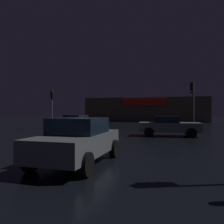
% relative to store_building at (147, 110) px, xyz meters
% --- Properties ---
extents(ground_plane, '(120.00, 120.00, 0.00)m').
position_rel_store_building_xyz_m(ground_plane, '(-0.72, -28.77, -2.11)').
color(ground_plane, black).
extents(store_building, '(21.38, 9.45, 4.21)m').
position_rel_store_building_xyz_m(store_building, '(0.00, 0.00, 0.00)').
color(store_building, brown).
rests_on(store_building, ground).
extents(traffic_signal_opposite, '(0.42, 0.42, 4.06)m').
position_rel_store_building_xyz_m(traffic_signal_opposite, '(-8.03, -20.94, 0.83)').
color(traffic_signal_opposite, '#595B60').
rests_on(traffic_signal_opposite, ground).
extents(traffic_signal_cross_left, '(0.42, 0.43, 4.47)m').
position_rel_store_building_xyz_m(traffic_signal_cross_left, '(6.36, -20.91, 1.05)').
color(traffic_signal_cross_left, '#595B60').
rests_on(traffic_signal_cross_left, ground).
extents(car_near, '(2.10, 4.24, 1.57)m').
position_rel_store_building_xyz_m(car_near, '(1.27, -35.50, -1.31)').
color(car_near, slate).
rests_on(car_near, ground).
extents(car_far, '(4.40, 2.20, 1.45)m').
position_rel_store_building_xyz_m(car_far, '(4.24, -25.96, -1.36)').
color(car_far, slate).
rests_on(car_far, ground).
extents(car_crossing, '(1.97, 4.50, 1.49)m').
position_rel_store_building_xyz_m(car_crossing, '(-3.62, -24.84, -1.34)').
color(car_crossing, black).
rests_on(car_crossing, ground).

